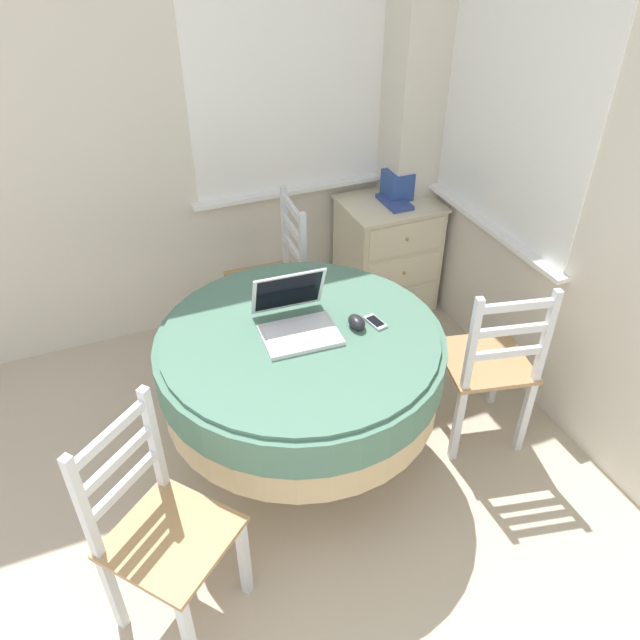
% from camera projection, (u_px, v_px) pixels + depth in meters
% --- Properties ---
extents(corner_room_shell, '(4.58, 4.67, 2.55)m').
position_uv_depth(corner_room_shell, '(341.00, 173.00, 2.54)').
color(corner_room_shell, beige).
rests_on(corner_room_shell, ground_plane).
extents(round_dining_table, '(1.21, 1.21, 0.74)m').
position_uv_depth(round_dining_table, '(301.00, 362.00, 2.65)').
color(round_dining_table, '#4C3D2D').
rests_on(round_dining_table, ground_plane).
extents(laptop, '(0.33, 0.33, 0.23)m').
position_uv_depth(laptop, '(296.00, 319.00, 2.56)').
color(laptop, silver).
rests_on(laptop, round_dining_table).
extents(computer_mouse, '(0.06, 0.10, 0.05)m').
position_uv_depth(computer_mouse, '(357.00, 322.00, 2.58)').
color(computer_mouse, black).
rests_on(computer_mouse, round_dining_table).
extents(cell_phone, '(0.07, 0.12, 0.01)m').
position_uv_depth(cell_phone, '(375.00, 322.00, 2.62)').
color(cell_phone, '#B2B7BC').
rests_on(cell_phone, round_dining_table).
extents(dining_chair_near_back_window, '(0.41, 0.40, 0.92)m').
position_uv_depth(dining_chair_near_back_window, '(273.00, 282.00, 3.42)').
color(dining_chair_near_back_window, '#A87F51').
rests_on(dining_chair_near_back_window, ground_plane).
extents(dining_chair_near_right_window, '(0.46, 0.46, 0.92)m').
position_uv_depth(dining_chair_near_right_window, '(489.00, 366.00, 2.84)').
color(dining_chair_near_right_window, '#A87F51').
rests_on(dining_chair_near_right_window, ground_plane).
extents(dining_chair_camera_near, '(0.54, 0.54, 0.92)m').
position_uv_depth(dining_chair_camera_near, '(161.00, 532.00, 2.14)').
color(dining_chair_camera_near, '#A87F51').
rests_on(dining_chair_camera_near, ground_plane).
extents(corner_cabinet, '(0.56, 0.47, 0.70)m').
position_uv_depth(corner_cabinet, '(387.00, 254.00, 3.85)').
color(corner_cabinet, beige).
rests_on(corner_cabinet, ground_plane).
extents(storage_box, '(0.15, 0.15, 0.16)m').
position_uv_depth(storage_box, '(397.00, 185.00, 3.65)').
color(storage_box, '#2D4C93').
rests_on(storage_box, corner_cabinet).
extents(book_on_cabinet, '(0.13, 0.24, 0.02)m').
position_uv_depth(book_on_cabinet, '(394.00, 202.00, 3.62)').
color(book_on_cabinet, '#33478C').
rests_on(book_on_cabinet, corner_cabinet).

